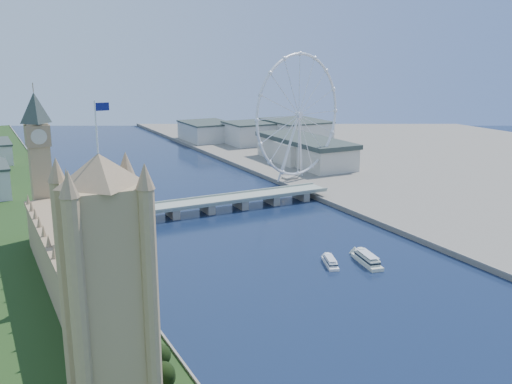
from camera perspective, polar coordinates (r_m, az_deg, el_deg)
victoria_tower at (r=192.28m, az=-14.64°, el=-9.41°), size 28.16×28.16×112.00m
parliament_range at (r=312.00m, az=-17.76°, el=-7.51°), size 24.00×200.00×70.00m
big_ben at (r=403.67m, az=-20.91°, el=4.14°), size 20.02×20.02×110.00m
westminster_bridge at (r=468.22m, az=-4.90°, el=-1.23°), size 220.00×22.00×9.50m
london_eye at (r=558.89m, az=4.30°, el=7.63°), size 113.60×39.12×124.30m
county_hall at (r=660.93m, az=4.88°, el=2.69°), size 54.00×144.00×35.00m
city_skyline at (r=719.04m, az=-9.97°, el=4.82°), size 505.00×280.00×32.00m
tour_boat_near at (r=358.55m, az=7.43°, el=-7.26°), size 14.77×25.73×5.50m
tour_boat_far at (r=364.46m, az=11.03°, el=-7.05°), size 14.78×33.67×7.24m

